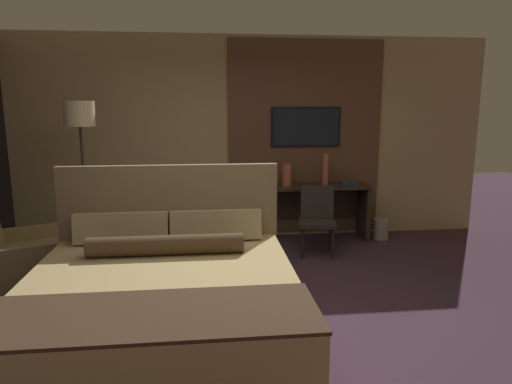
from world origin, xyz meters
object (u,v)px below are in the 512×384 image
(desk, at_px, (307,203))
(desk_chair, at_px, (317,214))
(vase_tall, at_px, (325,169))
(armchair_by_window, at_px, (31,263))
(bed, at_px, (164,301))
(vase_short, at_px, (287,175))
(waste_bin, at_px, (381,229))
(tv, at_px, (306,127))
(book, at_px, (348,183))
(floor_lamp, at_px, (80,128))

(desk, xyz_separation_m, desk_chair, (-0.01, -0.62, -0.01))
(desk, xyz_separation_m, vase_tall, (0.23, -0.04, 0.48))
(vase_tall, bearing_deg, armchair_by_window, -158.81)
(bed, distance_m, vase_short, 3.10)
(bed, relative_size, waste_bin, 7.58)
(armchair_by_window, height_order, vase_tall, vase_tall)
(vase_short, height_order, waste_bin, vase_short)
(vase_tall, xyz_separation_m, vase_short, (-0.53, 0.02, -0.07))
(tv, xyz_separation_m, desk_chair, (-0.01, -0.81, -1.06))
(book, bearing_deg, armchair_by_window, -160.21)
(desk_chair, distance_m, book, 0.88)
(desk, xyz_separation_m, armchair_by_window, (-3.22, -1.38, -0.26))
(bed, xyz_separation_m, vase_tall, (1.99, 2.66, 0.64))
(armchair_by_window, relative_size, floor_lamp, 0.58)
(tv, distance_m, armchair_by_window, 3.82)
(desk, bearing_deg, armchair_by_window, -156.77)
(desk, height_order, desk_chair, desk_chair)
(desk_chair, relative_size, waste_bin, 3.08)
(tv, bearing_deg, desk_chair, -90.90)
(floor_lamp, relative_size, vase_tall, 4.36)
(bed, relative_size, floor_lamp, 1.11)
(vase_tall, bearing_deg, vase_short, 177.50)
(armchair_by_window, bearing_deg, waste_bin, -94.60)
(floor_lamp, distance_m, vase_short, 2.69)
(tv, bearing_deg, waste_bin, -16.10)
(bed, distance_m, waste_bin, 3.82)
(armchair_by_window, relative_size, vase_tall, 2.53)
(tv, distance_m, book, 0.98)
(desk, bearing_deg, bed, -123.04)
(armchair_by_window, xyz_separation_m, book, (3.80, 1.37, 0.53))
(vase_short, bearing_deg, armchair_by_window, -155.01)
(vase_tall, xyz_separation_m, book, (0.34, 0.03, -0.20))
(desk_chair, relative_size, vase_tall, 1.97)
(bed, xyz_separation_m, floor_lamp, (-1.05, 1.97, 1.26))
(book, bearing_deg, bed, -130.97)
(floor_lamp, distance_m, waste_bin, 4.16)
(desk_chair, xyz_separation_m, waste_bin, (1.06, 0.51, -0.37))
(armchair_by_window, height_order, waste_bin, armchair_by_window)
(desk, relative_size, tv, 1.71)
(vase_tall, bearing_deg, floor_lamp, -167.27)
(desk_chair, bearing_deg, vase_short, 127.01)
(floor_lamp, distance_m, book, 3.54)
(bed, height_order, waste_bin, bed)
(desk, distance_m, vase_short, 0.51)
(vase_short, bearing_deg, waste_bin, -3.61)
(armchair_by_window, bearing_deg, desk, -88.04)
(armchair_by_window, bearing_deg, vase_tall, -90.08)
(armchair_by_window, distance_m, vase_short, 3.29)
(armchair_by_window, distance_m, floor_lamp, 1.56)
(desk, xyz_separation_m, tv, (0.00, 0.20, 1.04))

